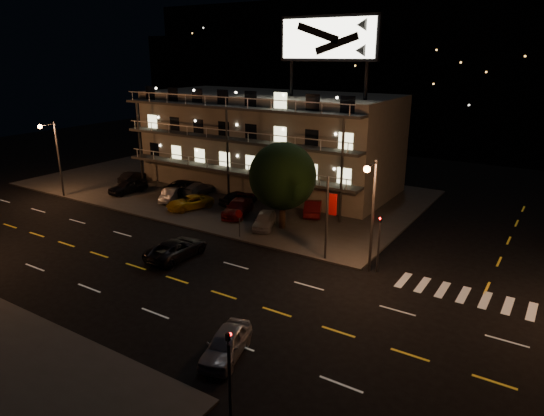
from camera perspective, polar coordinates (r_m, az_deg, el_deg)
The scene contains 23 objects.
ground at distance 32.62m, azimuth -8.52°, elevation -9.19°, with size 140.00×140.00×0.00m, color black.
curb_nw at distance 55.41m, azimuth -6.07°, elevation 2.39°, with size 44.00×24.00×0.15m, color #3A3A37.
motel at distance 55.02m, azimuth -0.37°, elevation 8.01°, with size 28.00×13.80×18.10m.
hill_backdrop at distance 94.02m, azimuth 17.38°, elevation 15.10°, with size 120.00×25.00×24.00m.
streetlight_nw at distance 55.11m, azimuth -24.19°, elevation 6.06°, with size 0.44×1.92×8.00m.
streetlight_nc at distance 33.04m, azimuth 11.62°, elevation 0.28°, with size 0.44×1.92×8.00m.
signal_nw at distance 34.16m, azimuth 12.50°, elevation -3.44°, with size 0.20×0.27×4.60m.
signal_sw at distance 20.74m, azimuth -5.05°, elevation -18.07°, with size 0.20×0.27×4.60m.
banner_north at distance 35.19m, azimuth 6.57°, elevation -1.00°, with size 0.83×0.16×6.40m.
stop_sign at distance 39.85m, azimuth -3.90°, elevation -1.27°, with size 0.91×0.11×2.61m.
tree at distance 41.03m, azimuth 1.20°, elevation 3.56°, with size 5.96×5.74×7.50m.
lot_car_0 at distance 54.91m, azimuth -16.59°, elevation 2.48°, with size 1.76×4.38×1.49m, color black.
lot_car_1 at distance 50.88m, azimuth -11.92°, elevation 1.51°, with size 1.31×3.74×1.23m, color #9B9BA0.
lot_car_2 at distance 47.92m, azimuth -9.67°, elevation 0.67°, with size 2.12×4.60×1.28m, color gold.
lot_car_3 at distance 45.50m, azimuth -4.03°, elevation 0.05°, with size 2.01×4.94×1.43m, color #610D0F.
lot_car_4 at distance 42.12m, azimuth -0.90°, elevation -1.41°, with size 1.64×4.09×1.39m, color #9B9BA0.
lot_car_5 at distance 59.26m, azimuth -16.11°, elevation 3.53°, with size 1.39×3.97×1.31m, color black.
lot_car_6 at distance 53.55m, azimuth -10.40°, elevation 2.53°, with size 2.38×5.16×1.43m, color black.
lot_car_7 at distance 52.77m, azimuth -8.55°, elevation 2.30°, with size 1.76×4.32×1.25m, color #9B9BA0.
lot_car_8 at distance 48.57m, azimuth -3.95°, elevation 1.22°, with size 1.72×4.28×1.46m, color black.
lot_car_9 at distance 45.62m, azimuth 4.89°, elevation 0.09°, with size 1.52×4.37×1.44m, color #610D0F.
road_car_east at distance 25.47m, azimuth -5.42°, elevation -15.62°, with size 1.66×4.13×1.41m, color #9B9BA0.
road_car_west at distance 37.05m, azimuth -11.15°, elevation -4.71°, with size 2.41×5.22×1.45m, color black.
Camera 1 is at (19.44, -21.69, 14.69)m, focal length 32.00 mm.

